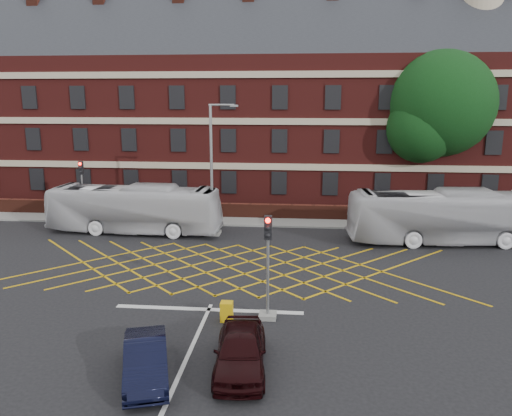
# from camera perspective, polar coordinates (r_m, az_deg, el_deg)

# --- Properties ---
(ground) EXTENTS (120.00, 120.00, 0.00)m
(ground) POSITION_cam_1_polar(r_m,az_deg,el_deg) (24.79, -3.90, -8.24)
(ground) COLOR black
(ground) RESTS_ON ground
(victorian_building) EXTENTS (51.00, 12.17, 20.40)m
(victorian_building) POSITION_cam_1_polar(r_m,az_deg,el_deg) (45.03, 0.84, 11.29)
(victorian_building) COLOR #551816
(victorian_building) RESTS_ON ground
(boundary_wall) EXTENTS (56.00, 0.50, 1.10)m
(boundary_wall) POSITION_cam_1_polar(r_m,az_deg,el_deg) (37.00, -0.69, -0.35)
(boundary_wall) COLOR #491C13
(boundary_wall) RESTS_ON ground
(far_pavement) EXTENTS (60.00, 3.00, 0.12)m
(far_pavement) POSITION_cam_1_polar(r_m,az_deg,el_deg) (36.15, -0.85, -1.46)
(far_pavement) COLOR slate
(far_pavement) RESTS_ON ground
(box_junction_hatching) EXTENTS (8.22, 8.22, 0.02)m
(box_junction_hatching) POSITION_cam_1_polar(r_m,az_deg,el_deg) (26.65, -3.21, -6.72)
(box_junction_hatching) COLOR #CC990C
(box_junction_hatching) RESTS_ON ground
(stop_line) EXTENTS (8.00, 0.30, 0.02)m
(stop_line) POSITION_cam_1_polar(r_m,az_deg,el_deg) (21.60, -5.42, -11.47)
(stop_line) COLOR silver
(stop_line) RESTS_ON ground
(centre_line) EXTENTS (0.15, 14.00, 0.02)m
(centre_line) POSITION_cam_1_polar(r_m,az_deg,el_deg) (16.03, -10.03, -20.80)
(centre_line) COLOR silver
(centre_line) RESTS_ON ground
(bus_left) EXTENTS (11.56, 3.29, 3.18)m
(bus_left) POSITION_cam_1_polar(r_m,az_deg,el_deg) (33.91, -13.73, -0.10)
(bus_left) COLOR silver
(bus_left) RESTS_ON ground
(bus_right) EXTENTS (12.05, 3.63, 3.31)m
(bus_right) POSITION_cam_1_polar(r_m,az_deg,el_deg) (32.64, 20.94, -0.94)
(bus_right) COLOR silver
(bus_right) RESTS_ON ground
(car_navy) EXTENTS (2.41, 4.03, 1.25)m
(car_navy) POSITION_cam_1_polar(r_m,az_deg,el_deg) (16.90, -12.49, -16.60)
(car_navy) COLOR black
(car_navy) RESTS_ON ground
(car_maroon) EXTENTS (1.97, 4.24, 1.40)m
(car_maroon) POSITION_cam_1_polar(r_m,az_deg,el_deg) (16.95, -1.79, -15.89)
(car_maroon) COLOR black
(car_maroon) RESTS_ON ground
(deciduous_tree) EXTENTS (8.07, 7.96, 12.31)m
(deciduous_tree) POSITION_cam_1_polar(r_m,az_deg,el_deg) (40.73, 20.27, 10.32)
(deciduous_tree) COLOR black
(deciduous_tree) RESTS_ON ground
(traffic_light_near) EXTENTS (0.70, 0.70, 4.27)m
(traffic_light_near) POSITION_cam_1_polar(r_m,az_deg,el_deg) (20.11, 1.36, -7.88)
(traffic_light_near) COLOR slate
(traffic_light_near) RESTS_ON ground
(traffic_light_far) EXTENTS (0.70, 0.70, 4.27)m
(traffic_light_far) POSITION_cam_1_polar(r_m,az_deg,el_deg) (38.71, -19.16, 1.36)
(traffic_light_far) COLOR slate
(traffic_light_far) RESTS_ON ground
(street_lamp) EXTENTS (2.25, 1.00, 8.40)m
(street_lamp) POSITION_cam_1_polar(r_m,az_deg,el_deg) (32.26, -4.94, 1.86)
(street_lamp) COLOR slate
(street_lamp) RESTS_ON ground
(direction_signs) EXTENTS (1.10, 0.16, 2.20)m
(direction_signs) POSITION_cam_1_polar(r_m,az_deg,el_deg) (39.92, -21.52, 0.93)
(direction_signs) COLOR gray
(direction_signs) RESTS_ON ground
(utility_cabinet) EXTENTS (0.48, 0.43, 0.81)m
(utility_cabinet) POSITION_cam_1_polar(r_m,az_deg,el_deg) (20.39, -3.37, -11.73)
(utility_cabinet) COLOR gold
(utility_cabinet) RESTS_ON ground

